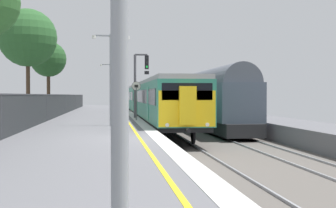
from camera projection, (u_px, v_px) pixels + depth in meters
name	position (u px, v px, depth m)	size (l,w,h in m)	color
ground	(216.00, 153.00, 17.21)	(17.40, 110.00, 1.21)	slate
commuter_train_at_platform	(148.00, 99.00, 40.81)	(2.83, 41.58, 3.81)	#2D846B
freight_train_adjacent_track	(183.00, 97.00, 45.90)	(2.60, 43.17, 4.51)	#232326
signal_gantry	(139.00, 78.00, 31.96)	(1.10, 0.24, 4.65)	#47474C
speed_limit_sign	(136.00, 96.00, 28.84)	(0.59, 0.08, 2.54)	#59595B
platform_lamp_mid	(111.00, 71.00, 23.79)	(2.00, 0.20, 4.96)	#93999E
platform_lamp_far	(110.00, 83.00, 44.21)	(2.00, 0.20, 4.83)	#93999E
platform_back_fence	(1.00, 116.00, 16.12)	(0.07, 99.00, 1.72)	#282B2D
background_tree_left	(27.00, 40.00, 34.76)	(4.57, 4.57, 8.47)	#473323
background_tree_centre	(48.00, 60.00, 42.07)	(3.42, 3.42, 6.83)	#473323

